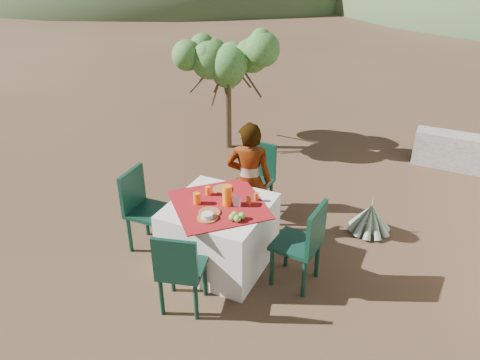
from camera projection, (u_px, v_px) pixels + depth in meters
name	position (u px, v px, depth m)	size (l,w,h in m)	color
ground	(182.00, 233.00, 5.80)	(160.00, 160.00, 0.00)	#372219
table	(220.00, 234.00, 5.13)	(1.30, 1.30, 0.76)	white
chair_far	(256.00, 176.00, 6.00)	(0.47, 0.47, 0.96)	black
chair_near	(180.00, 269.00, 4.40)	(0.52, 0.52, 0.91)	black
chair_left	(143.00, 206.00, 5.35)	(0.47, 0.47, 0.97)	black
chair_right	(304.00, 242.00, 4.74)	(0.48, 0.48, 0.96)	black
person	(249.00, 181.00, 5.47)	(0.53, 0.35, 1.46)	#8C6651
shrub_tree	(232.00, 66.00, 7.47)	(1.50, 1.47, 1.76)	#4C3726
agave	(370.00, 219.00, 5.75)	(0.53, 0.53, 0.56)	gray
plate_far	(222.00, 189.00, 5.22)	(0.21, 0.21, 0.01)	brown
plate_near	(209.00, 212.00, 4.79)	(0.22, 0.22, 0.01)	brown
glass_far	(208.00, 191.00, 5.10)	(0.06, 0.06, 0.10)	orange
glass_near	(197.00, 198.00, 4.93)	(0.08, 0.08, 0.12)	orange
juice_pitcher	(227.00, 195.00, 4.89)	(0.10, 0.10, 0.23)	orange
bowl_plate	(207.00, 218.00, 4.70)	(0.21, 0.21, 0.01)	brown
white_bowl	(207.00, 215.00, 4.69)	(0.12, 0.12, 0.04)	silver
jar_left	(249.00, 200.00, 4.93)	(0.05, 0.05, 0.08)	#BC5221
jar_right	(256.00, 196.00, 5.00)	(0.05, 0.05, 0.09)	#BC5221
napkin_holder	(237.00, 202.00, 4.90)	(0.08, 0.04, 0.10)	silver
fruit_cluster	(237.00, 217.00, 4.66)	(0.15, 0.14, 0.07)	olive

